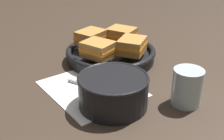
% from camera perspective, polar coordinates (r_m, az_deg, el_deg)
% --- Properties ---
extents(ground_plane, '(4.00, 4.00, 0.00)m').
position_cam_1_polar(ground_plane, '(0.76, -1.95, -3.63)').
color(ground_plane, '#382B21').
extents(napkin, '(0.25, 0.22, 0.00)m').
position_cam_1_polar(napkin, '(0.76, -4.21, -3.70)').
color(napkin, white).
rests_on(napkin, ground_plane).
extents(soup_bowl, '(0.17, 0.17, 0.08)m').
position_cam_1_polar(soup_bowl, '(0.66, 0.23, -3.94)').
color(soup_bowl, black).
rests_on(soup_bowl, ground_plane).
extents(spoon, '(0.17, 0.09, 0.01)m').
position_cam_1_polar(spoon, '(0.73, -1.20, -4.18)').
color(spoon, '#9E9EA3').
rests_on(spoon, napkin).
extents(skillet, '(0.29, 0.29, 0.04)m').
position_cam_1_polar(skillet, '(0.92, -0.25, 3.27)').
color(skillet, black).
rests_on(skillet, ground_plane).
extents(sandwich_near_left, '(0.11, 0.11, 0.05)m').
position_cam_1_polar(sandwich_near_left, '(0.96, 2.00, 7.20)').
color(sandwich_near_left, '#B27A38').
rests_on(sandwich_near_left, skillet).
extents(sandwich_near_right, '(0.10, 0.11, 0.05)m').
position_cam_1_polar(sandwich_near_right, '(0.94, -4.31, 6.61)').
color(sandwich_near_right, '#B27A38').
rests_on(sandwich_near_right, skillet).
extents(sandwich_far_left, '(0.11, 0.10, 0.05)m').
position_cam_1_polar(sandwich_far_left, '(0.84, -2.84, 4.26)').
color(sandwich_far_left, '#B27A38').
rests_on(sandwich_far_left, skillet).
extents(sandwich_far_right, '(0.11, 0.12, 0.05)m').
position_cam_1_polar(sandwich_far_right, '(0.87, 4.10, 4.96)').
color(sandwich_far_right, '#B27A38').
rests_on(sandwich_far_right, skillet).
extents(drinking_glass, '(0.07, 0.07, 0.09)m').
position_cam_1_polar(drinking_glass, '(0.69, 15.01, -3.36)').
color(drinking_glass, silver).
rests_on(drinking_glass, ground_plane).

